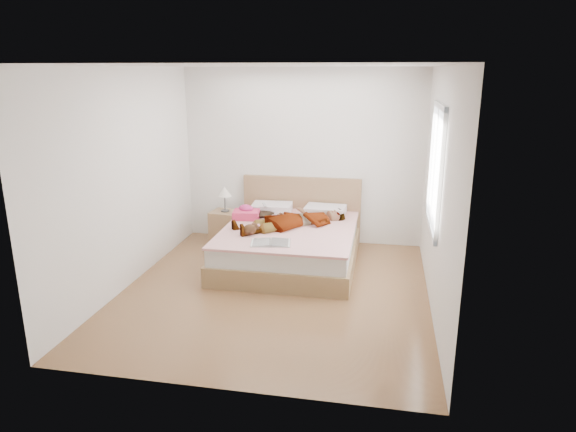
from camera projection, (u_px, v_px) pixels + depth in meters
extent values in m
plane|color=#512C19|center=(275.00, 291.00, 6.14)|extent=(4.00, 4.00, 0.00)
imported|color=white|center=(293.00, 217.00, 6.98)|extent=(1.71, 1.51, 0.23)
ellipsoid|color=black|center=(261.00, 212.00, 7.53)|extent=(0.50, 0.59, 0.08)
cube|color=silver|center=(264.00, 205.00, 7.43)|extent=(0.08, 0.09, 0.05)
plane|color=white|center=(273.00, 65.00, 5.43)|extent=(4.00, 4.00, 0.00)
plane|color=white|center=(302.00, 157.00, 7.68)|extent=(3.60, 0.00, 3.60)
plane|color=silver|center=(218.00, 241.00, 3.90)|extent=(3.60, 0.00, 3.60)
plane|color=white|center=(127.00, 179.00, 6.11)|extent=(0.00, 4.00, 4.00)
plane|color=silver|center=(439.00, 192.00, 5.46)|extent=(0.00, 4.00, 4.00)
cube|color=white|center=(435.00, 168.00, 5.70)|extent=(0.02, 1.10, 1.30)
cube|color=silver|center=(440.00, 179.00, 5.15)|extent=(0.04, 0.06, 1.42)
cube|color=silver|center=(431.00, 160.00, 6.24)|extent=(0.04, 0.06, 1.42)
cube|color=silver|center=(431.00, 227.00, 5.88)|extent=(0.04, 1.22, 0.06)
cube|color=silver|center=(440.00, 106.00, 5.51)|extent=(0.04, 1.22, 0.06)
cube|color=silver|center=(435.00, 168.00, 5.70)|extent=(0.03, 0.04, 1.30)
cube|color=olive|center=(289.00, 254.00, 7.01)|extent=(1.78, 2.08, 0.26)
cube|color=silver|center=(289.00, 237.00, 6.94)|extent=(1.70, 2.00, 0.22)
cube|color=white|center=(289.00, 229.00, 6.91)|extent=(1.74, 2.04, 0.03)
cube|color=brown|center=(302.00, 209.00, 7.86)|extent=(1.80, 0.07, 1.00)
cube|color=white|center=(272.00, 208.00, 7.64)|extent=(0.61, 0.44, 0.13)
cube|color=silver|center=(325.00, 211.00, 7.49)|extent=(0.60, 0.43, 0.13)
cube|color=#FF4569|center=(246.00, 215.00, 7.30)|extent=(0.40, 0.33, 0.12)
ellipsoid|color=#D63A89|center=(246.00, 208.00, 7.33)|extent=(0.25, 0.21, 0.11)
cube|color=white|center=(271.00, 243.00, 6.27)|extent=(0.52, 0.39, 0.01)
cube|color=white|center=(261.00, 242.00, 6.27)|extent=(0.28, 0.35, 0.02)
cube|color=#282828|center=(281.00, 242.00, 6.26)|extent=(0.28, 0.35, 0.02)
cylinder|color=white|center=(275.00, 226.00, 6.79)|extent=(0.11, 0.11, 0.10)
torus|color=white|center=(278.00, 226.00, 6.79)|extent=(0.07, 0.03, 0.07)
cylinder|color=black|center=(274.00, 223.00, 6.78)|extent=(0.09, 0.09, 0.00)
ellipsoid|color=black|center=(250.00, 230.00, 6.57)|extent=(0.23, 0.24, 0.14)
ellipsoid|color=beige|center=(249.00, 229.00, 6.56)|extent=(0.12, 0.13, 0.07)
sphere|color=black|center=(255.00, 227.00, 6.65)|extent=(0.10, 0.10, 0.10)
sphere|color=pink|center=(254.00, 224.00, 6.69)|extent=(0.04, 0.04, 0.04)
sphere|color=pink|center=(258.00, 225.00, 6.65)|extent=(0.04, 0.04, 0.04)
ellipsoid|color=black|center=(244.00, 232.00, 6.58)|extent=(0.06, 0.07, 0.03)
ellipsoid|color=black|center=(251.00, 234.00, 6.51)|extent=(0.06, 0.07, 0.03)
cube|color=brown|center=(226.00, 227.00, 7.79)|extent=(0.46, 0.42, 0.50)
cylinder|color=#484848|center=(225.00, 211.00, 7.72)|extent=(0.14, 0.14, 0.02)
cylinder|color=#505050|center=(225.00, 203.00, 7.68)|extent=(0.02, 0.02, 0.26)
cone|color=white|center=(225.00, 191.00, 7.64)|extent=(0.23, 0.23, 0.15)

